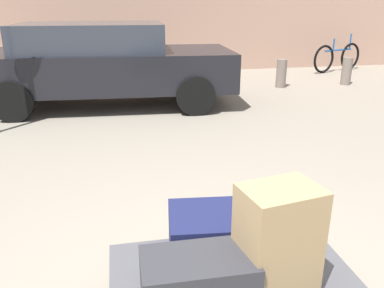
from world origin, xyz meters
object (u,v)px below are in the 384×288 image
bicycle_leaning (337,57)px  bollard_kerb_mid (347,71)px  suitcase_navy_stacked_top (219,234)px  bollard_kerb_near (281,73)px  suitcase_tan_rear_left (277,243)px  parked_car (104,62)px  duffel_bag_charcoal_front_left (198,283)px

bicycle_leaning → bollard_kerb_mid: (-0.74, -1.68, -0.07)m
suitcase_navy_stacked_top → bollard_kerb_near: (2.98, 6.04, -0.18)m
suitcase_tan_rear_left → bollard_kerb_near: suitcase_tan_rear_left is taller
parked_car → bollard_kerb_near: (3.69, 0.86, -0.46)m
duffel_bag_charcoal_front_left → suitcase_tan_rear_left: bearing=5.0°
duffel_bag_charcoal_front_left → bollard_kerb_mid: duffel_bag_charcoal_front_left is taller
suitcase_tan_rear_left → parked_car: (-0.90, 5.54, 0.12)m
bollard_kerb_near → bollard_kerb_mid: 1.55m
suitcase_navy_stacked_top → parked_car: 5.23m
suitcase_tan_rear_left → duffel_bag_charcoal_front_left: suitcase_tan_rear_left is taller
bollard_kerb_mid → parked_car: bearing=-170.7°
bicycle_leaning → suitcase_tan_rear_left: bearing=-122.2°
suitcase_navy_stacked_top → parked_car: bearing=103.7°
parked_car → bollard_kerb_near: parked_car is taller
bicycle_leaning → bollard_kerb_mid: size_ratio=2.78×
suitcase_navy_stacked_top → bicycle_leaning: 9.35m
suitcase_tan_rear_left → bollard_kerb_mid: suitcase_tan_rear_left is taller
suitcase_navy_stacked_top → bollard_kerb_mid: bearing=59.0°
suitcase_tan_rear_left → bicycle_leaning: bicycle_leaning is taller
duffel_bag_charcoal_front_left → suitcase_navy_stacked_top: 0.44m
suitcase_navy_stacked_top → bicycle_leaning: bicycle_leaning is taller
suitcase_tan_rear_left → suitcase_navy_stacked_top: bearing=108.2°
suitcase_tan_rear_left → bollard_kerb_near: 6.99m
duffel_bag_charcoal_front_left → bicycle_leaning: size_ratio=0.32×
suitcase_navy_stacked_top → bollard_kerb_near: bearing=69.6°
duffel_bag_charcoal_front_left → parked_car: 5.60m
duffel_bag_charcoal_front_left → bollard_kerb_near: size_ratio=0.90×
suitcase_navy_stacked_top → bicycle_leaning: (5.28, 7.72, -0.11)m
duffel_bag_charcoal_front_left → bollard_kerb_mid: bearing=54.3°
suitcase_navy_stacked_top → bollard_kerb_near: size_ratio=0.96×
duffel_bag_charcoal_front_left → bollard_kerb_near: 7.18m
suitcase_navy_stacked_top → bollard_kerb_mid: size_ratio=0.96×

